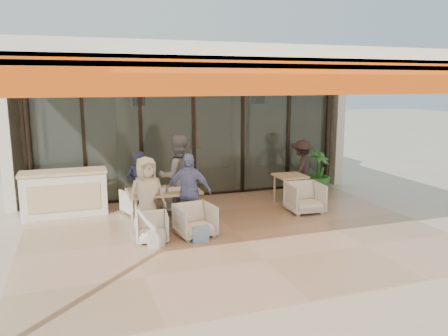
% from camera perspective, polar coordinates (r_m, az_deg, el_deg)
% --- Properties ---
extents(ground, '(70.00, 70.00, 0.00)m').
position_cam_1_polar(ground, '(8.83, 1.30, -8.45)').
color(ground, '#C6B293').
rests_on(ground, ground).
extents(terrace_floor, '(8.00, 6.00, 0.01)m').
position_cam_1_polar(terrace_floor, '(8.83, 1.30, -8.42)').
color(terrace_floor, tan).
rests_on(terrace_floor, ground).
extents(terrace_structure, '(8.00, 6.00, 3.40)m').
position_cam_1_polar(terrace_structure, '(8.08, 2.07, 13.20)').
color(terrace_structure, silver).
rests_on(terrace_structure, ground).
extents(glass_storefront, '(8.08, 0.10, 3.20)m').
position_cam_1_polar(glass_storefront, '(11.27, -3.97, 4.14)').
color(glass_storefront, '#9EADA3').
rests_on(glass_storefront, ground).
extents(interior_block, '(9.05, 3.62, 3.52)m').
position_cam_1_polar(interior_block, '(13.46, -6.57, 7.90)').
color(interior_block, silver).
rests_on(interior_block, ground).
extents(host_counter, '(1.85, 0.65, 1.04)m').
position_cam_1_polar(host_counter, '(10.39, -20.10, -3.09)').
color(host_counter, silver).
rests_on(host_counter, ground).
extents(dining_table, '(1.50, 0.90, 0.93)m').
position_cam_1_polar(dining_table, '(9.25, -7.94, -3.21)').
color(dining_table, beige).
rests_on(dining_table, ground).
extents(chair_far_left, '(0.79, 0.76, 0.64)m').
position_cam_1_polar(chair_far_left, '(10.18, -11.22, -4.13)').
color(chair_far_left, silver).
rests_on(chair_far_left, ground).
extents(chair_far_right, '(0.63, 0.59, 0.58)m').
position_cam_1_polar(chair_far_right, '(10.32, -6.58, -3.94)').
color(chair_far_right, silver).
rests_on(chair_far_right, ground).
extents(chair_near_left, '(0.66, 0.63, 0.61)m').
position_cam_1_polar(chair_near_left, '(8.38, -9.39, -7.47)').
color(chair_near_left, silver).
rests_on(chair_near_left, ground).
extents(chair_near_right, '(0.79, 0.75, 0.71)m').
position_cam_1_polar(chair_near_right, '(8.53, -3.80, -6.66)').
color(chair_near_right, silver).
rests_on(chair_near_right, ground).
extents(diner_navy, '(0.65, 0.55, 1.53)m').
position_cam_1_polar(diner_navy, '(9.59, -10.90, -2.30)').
color(diner_navy, '#1A203A').
rests_on(diner_navy, ground).
extents(diner_grey, '(0.92, 0.73, 1.84)m').
position_cam_1_polar(diner_grey, '(9.70, -6.02, -1.08)').
color(diner_grey, slate).
rests_on(diner_grey, ground).
extents(diner_cream, '(0.84, 0.64, 1.55)m').
position_cam_1_polar(diner_cream, '(8.72, -10.05, -3.55)').
color(diner_cream, beige).
rests_on(diner_cream, ground).
extents(diner_periwinkle, '(1.00, 0.68, 1.57)m').
position_cam_1_polar(diner_periwinkle, '(8.88, -4.69, -3.07)').
color(diner_periwinkle, '#7B90CE').
rests_on(diner_periwinkle, ground).
extents(tote_bag_cream, '(0.30, 0.10, 0.34)m').
position_cam_1_polar(tote_bag_cream, '(8.05, -8.87, -9.26)').
color(tote_bag_cream, silver).
rests_on(tote_bag_cream, ground).
extents(tote_bag_blue, '(0.30, 0.10, 0.34)m').
position_cam_1_polar(tote_bag_blue, '(8.22, -3.04, -8.69)').
color(tote_bag_blue, '#99BFD8').
rests_on(tote_bag_blue, ground).
extents(side_table, '(0.70, 0.70, 0.74)m').
position_cam_1_polar(side_table, '(10.79, 8.63, -1.45)').
color(side_table, beige).
rests_on(side_table, ground).
extents(side_chair, '(0.81, 0.76, 0.78)m').
position_cam_1_polar(side_chair, '(10.21, 10.53, -3.66)').
color(side_chair, silver).
rests_on(side_chair, ground).
extents(standing_woman, '(1.11, 1.05, 1.51)m').
position_cam_1_polar(standing_woman, '(11.53, 10.11, -0.09)').
color(standing_woman, black).
rests_on(standing_woman, ground).
extents(potted_palm, '(0.96, 0.96, 1.22)m').
position_cam_1_polar(potted_palm, '(11.91, 12.21, -0.54)').
color(potted_palm, '#1E5919').
rests_on(potted_palm, ground).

